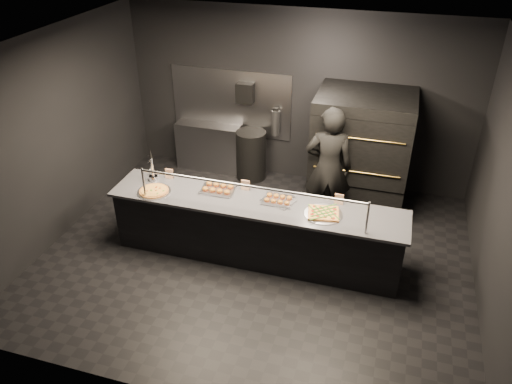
% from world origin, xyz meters
% --- Properties ---
extents(room, '(6.04, 6.00, 3.00)m').
position_xyz_m(room, '(-0.02, 0.05, 1.50)').
color(room, black).
rests_on(room, ground).
extents(service_counter, '(4.10, 0.78, 1.37)m').
position_xyz_m(service_counter, '(0.00, -0.00, 0.46)').
color(service_counter, black).
rests_on(service_counter, ground).
extents(pizza_oven, '(1.50, 1.23, 1.91)m').
position_xyz_m(pizza_oven, '(1.20, 1.90, 0.97)').
color(pizza_oven, black).
rests_on(pizza_oven, ground).
extents(prep_shelf, '(1.20, 0.35, 0.90)m').
position_xyz_m(prep_shelf, '(-1.60, 2.32, 0.45)').
color(prep_shelf, '#99999E').
rests_on(prep_shelf, ground).
extents(towel_dispenser, '(0.30, 0.20, 0.35)m').
position_xyz_m(towel_dispenser, '(-0.90, 2.39, 1.55)').
color(towel_dispenser, black).
rests_on(towel_dispenser, room).
extents(fire_extinguisher, '(0.14, 0.14, 0.51)m').
position_xyz_m(fire_extinguisher, '(-0.35, 2.40, 1.06)').
color(fire_extinguisher, '#B2B2B7').
rests_on(fire_extinguisher, room).
extents(beer_tap, '(0.13, 0.18, 0.49)m').
position_xyz_m(beer_tap, '(-1.60, 0.15, 1.06)').
color(beer_tap, silver).
rests_on(beer_tap, service_counter).
extents(round_pizza, '(0.47, 0.47, 0.03)m').
position_xyz_m(round_pizza, '(-1.45, -0.15, 0.94)').
color(round_pizza, silver).
rests_on(round_pizza, service_counter).
extents(slider_tray_a, '(0.50, 0.39, 0.07)m').
position_xyz_m(slider_tray_a, '(-0.60, 0.15, 0.95)').
color(slider_tray_a, silver).
rests_on(slider_tray_a, service_counter).
extents(slider_tray_b, '(0.49, 0.42, 0.07)m').
position_xyz_m(slider_tray_b, '(0.28, 0.11, 0.94)').
color(slider_tray_b, silver).
rests_on(slider_tray_b, service_counter).
extents(square_pizza, '(0.50, 0.50, 0.05)m').
position_xyz_m(square_pizza, '(0.93, -0.04, 0.94)').
color(square_pizza, silver).
rests_on(square_pizza, service_counter).
extents(condiment_jar, '(0.14, 0.06, 0.09)m').
position_xyz_m(condiment_jar, '(-1.67, 0.28, 0.96)').
color(condiment_jar, silver).
rests_on(condiment_jar, service_counter).
extents(tent_cards, '(2.61, 0.04, 0.15)m').
position_xyz_m(tent_cards, '(-0.19, 0.28, 1.00)').
color(tent_cards, white).
rests_on(tent_cards, service_counter).
extents(trash_bin, '(0.54, 0.54, 0.90)m').
position_xyz_m(trash_bin, '(-0.75, 2.22, 0.45)').
color(trash_bin, black).
rests_on(trash_bin, ground).
extents(worker, '(0.78, 0.58, 1.95)m').
position_xyz_m(worker, '(0.80, 1.15, 0.97)').
color(worker, black).
rests_on(worker, ground).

